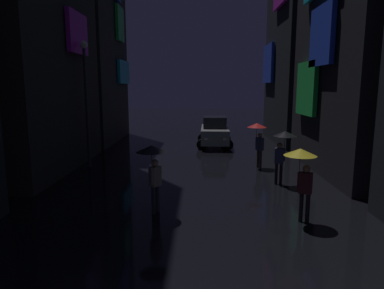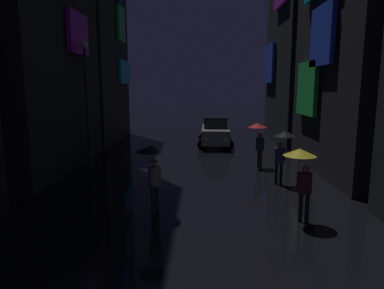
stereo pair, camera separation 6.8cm
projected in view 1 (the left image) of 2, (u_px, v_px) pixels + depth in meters
name	position (u px, v px, depth m)	size (l,w,h in m)	color
building_left_far	(86.00, 37.00, 23.36)	(4.25, 7.51, 14.37)	#33302D
building_right_mid	(370.00, 10.00, 14.42)	(4.25, 7.95, 14.01)	black
building_right_far	(308.00, 1.00, 22.66)	(4.25, 7.50, 18.90)	black
pedestrian_far_right_yellow	(302.00, 165.00, 9.47)	(0.90, 0.90, 2.12)	black
pedestrian_midstreet_centre_red	(258.00, 133.00, 16.09)	(0.90, 0.90, 2.12)	#38332D
pedestrian_midstreet_left_black	(283.00, 143.00, 13.21)	(0.90, 0.90, 2.12)	black
pedestrian_near_crossing_black	(153.00, 160.00, 10.05)	(0.90, 0.90, 2.12)	#2D2D38
car_distant	(215.00, 132.00, 22.11)	(2.33, 4.19, 1.92)	#99999E
streetlamp_left_far	(86.00, 90.00, 15.89)	(0.36, 0.36, 5.88)	#2D2D33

